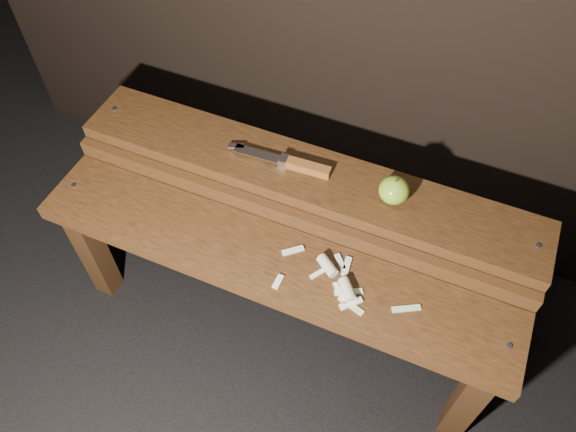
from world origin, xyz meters
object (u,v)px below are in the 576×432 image
at_px(bench_rear_tier, 304,194).
at_px(apple, 394,190).
at_px(bench_front_tier, 268,276).
at_px(knife, 295,164).

bearing_deg(bench_rear_tier, apple, 1.12).
xyz_separation_m(bench_front_tier, apple, (0.22, 0.23, 0.18)).
bearing_deg(knife, bench_rear_tier, -12.67).
height_order(bench_front_tier, apple, apple).
bearing_deg(bench_front_tier, bench_rear_tier, 90.00).
xyz_separation_m(bench_rear_tier, apple, (0.22, 0.00, 0.12)).
xyz_separation_m(bench_front_tier, knife, (-0.03, 0.23, 0.16)).
bearing_deg(knife, apple, -0.52).
bearing_deg(apple, knife, 179.48).
distance_m(bench_front_tier, apple, 0.37).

